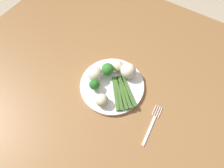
# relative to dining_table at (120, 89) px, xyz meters

# --- Properties ---
(ground_plane) EXTENTS (6.00, 6.00, 0.02)m
(ground_plane) POSITION_rel_dining_table_xyz_m (0.00, 0.00, -0.67)
(ground_plane) COLOR #B7A88E
(dining_table) EXTENTS (1.41, 1.10, 0.75)m
(dining_table) POSITION_rel_dining_table_xyz_m (0.00, 0.00, 0.00)
(dining_table) COLOR olive
(dining_table) RESTS_ON ground_plane
(plate) EXTENTS (0.26, 0.26, 0.01)m
(plate) POSITION_rel_dining_table_xyz_m (-0.01, -0.05, 0.10)
(plate) COLOR white
(plate) RESTS_ON dining_table
(asparagus_bundle) EXTENTS (0.15, 0.14, 0.01)m
(asparagus_bundle) POSITION_rel_dining_table_xyz_m (0.04, -0.06, 0.11)
(asparagus_bundle) COLOR #3D6626
(asparagus_bundle) RESTS_ON plate
(broccoli_front) EXTENTS (0.05, 0.05, 0.06)m
(broccoli_front) POSITION_rel_dining_table_xyz_m (-0.05, -0.01, 0.14)
(broccoli_front) COLOR #609E3D
(broccoli_front) RESTS_ON plate
(broccoli_back_right) EXTENTS (0.04, 0.04, 0.05)m
(broccoli_back_right) POSITION_rel_dining_table_xyz_m (-0.06, -0.10, 0.13)
(broccoli_back_right) COLOR #568E33
(broccoli_back_right) RESTS_ON plate
(cauliflower_left) EXTENTS (0.05, 0.05, 0.05)m
(cauliflower_left) POSITION_rel_dining_table_xyz_m (-0.00, -0.13, 0.13)
(cauliflower_left) COLOR beige
(cauliflower_left) RESTS_ON plate
(cauliflower_edge) EXTENTS (0.05, 0.05, 0.05)m
(cauliflower_edge) POSITION_rel_dining_table_xyz_m (-0.03, 0.03, 0.13)
(cauliflower_edge) COLOR beige
(cauliflower_edge) RESTS_ON plate
(cauliflower_near_fork) EXTENTS (0.06, 0.06, 0.06)m
(cauliflower_near_fork) POSITION_rel_dining_table_xyz_m (-0.08, -0.06, 0.13)
(cauliflower_near_fork) COLOR white
(cauliflower_near_fork) RESTS_ON plate
(cauliflower_near_center) EXTENTS (0.06, 0.06, 0.06)m
(cauliflower_near_center) POSITION_rel_dining_table_xyz_m (0.02, 0.03, 0.14)
(cauliflower_near_center) COLOR white
(cauliflower_near_center) RESTS_ON plate
(fork) EXTENTS (0.03, 0.17, 0.00)m
(fork) POSITION_rel_dining_table_xyz_m (0.20, -0.10, 0.09)
(fork) COLOR silver
(fork) RESTS_ON dining_table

